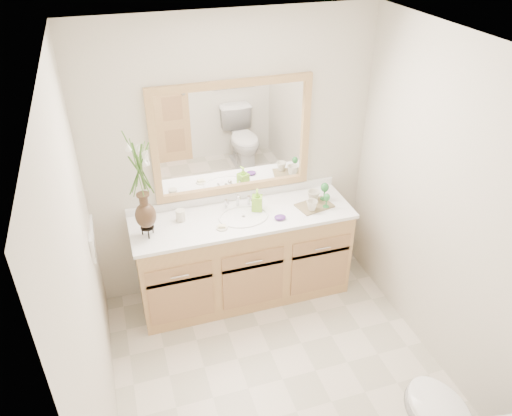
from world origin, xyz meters
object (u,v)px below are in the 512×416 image
object	(u,v)px
tumbler	(180,215)
tray	(314,206)
flower_vase	(140,176)
soap_bottle	(257,201)

from	to	relation	value
tumbler	tray	bearing A→B (deg)	-6.59
flower_vase	tray	distance (m)	1.49
flower_vase	tumbler	distance (m)	0.57
soap_bottle	tray	size ratio (longest dim) A/B	0.59
soap_bottle	tray	world-z (taller)	soap_bottle
tumbler	flower_vase	bearing A→B (deg)	-154.44
tray	soap_bottle	bearing A→B (deg)	156.49
flower_vase	soap_bottle	size ratio (longest dim) A/B	4.46
tray	tumbler	bearing A→B (deg)	161.41
tumbler	soap_bottle	world-z (taller)	soap_bottle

